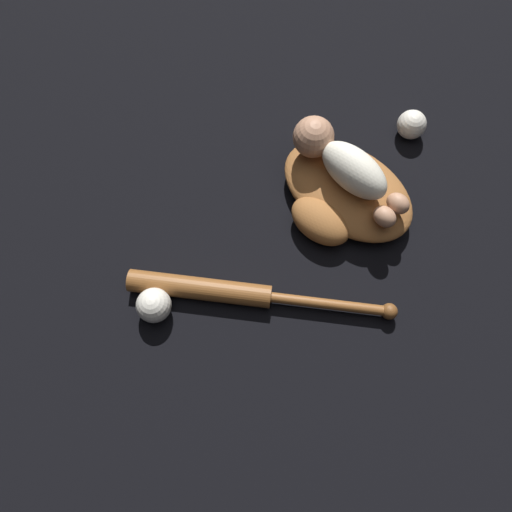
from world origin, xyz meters
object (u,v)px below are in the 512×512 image
(baseball_bat, at_px, (226,292))
(baseball_spare, at_px, (412,125))
(baseball, at_px, (154,305))
(baby_figure, at_px, (343,162))
(baseball_glove, at_px, (343,195))

(baseball_bat, bearing_deg, baseball_spare, -74.82)
(baseball_bat, relative_size, baseball_spare, 6.86)
(baseball, bearing_deg, baby_figure, -81.96)
(baseball_glove, xyz_separation_m, baseball_spare, (0.09, -0.27, -0.00))
(baseball_bat, height_order, baseball, baseball)
(baby_figure, height_order, baseball_bat, baby_figure)
(baby_figure, bearing_deg, baseball, 98.04)
(baseball_glove, bearing_deg, baseball_bat, 102.47)
(baseball_bat, distance_m, baseball, 0.16)
(baseball_glove, height_order, baseball_bat, baseball_glove)
(baseball_bat, bearing_deg, baseball_glove, -77.53)
(baseball_bat, distance_m, baseball_spare, 0.65)
(baseball, relative_size, baseball_spare, 1.05)
(baseball_glove, xyz_separation_m, baseball_bat, (-0.08, 0.36, -0.01))
(baseball_bat, bearing_deg, baseball, 74.18)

